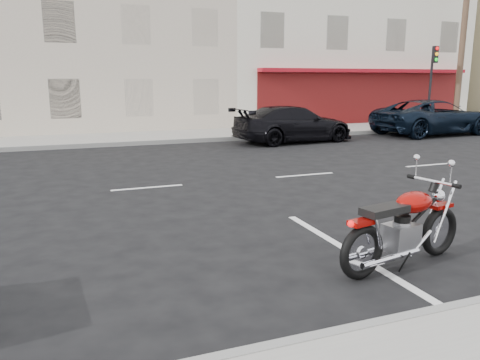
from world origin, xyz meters
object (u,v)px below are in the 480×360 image
(utility_pole, at_px, (464,31))
(suv_far, at_px, (433,117))
(car_far, at_px, (293,124))
(traffic_light, at_px, (432,75))
(fire_hydrant, at_px, (402,118))
(motorcycle, at_px, (441,220))

(utility_pole, distance_m, suv_far, 6.29)
(suv_far, xyz_separation_m, car_far, (-6.84, -0.07, -0.06))
(utility_pole, bearing_deg, suv_far, -145.89)
(utility_pole, bearing_deg, traffic_light, -172.39)
(utility_pole, xyz_separation_m, traffic_light, (-2.00, -0.27, -2.18))
(utility_pole, height_order, fire_hydrant, utility_pole)
(utility_pole, distance_m, traffic_light, 2.97)
(traffic_light, height_order, fire_hydrant, traffic_light)
(car_far, bearing_deg, motorcycle, 157.00)
(traffic_light, relative_size, fire_hydrant, 5.28)
(traffic_light, height_order, suv_far, traffic_light)
(fire_hydrant, xyz_separation_m, motorcycle, (-10.91, -14.04, -0.03))
(fire_hydrant, xyz_separation_m, car_far, (-7.37, -2.70, 0.17))
(utility_pole, distance_m, car_far, 11.93)
(traffic_light, distance_m, motorcycle, 18.72)
(car_far, bearing_deg, traffic_light, -79.73)
(utility_pole, distance_m, fire_hydrant, 5.48)
(utility_pole, relative_size, traffic_light, 2.37)
(traffic_light, distance_m, fire_hydrant, 2.53)
(traffic_light, bearing_deg, suv_far, -129.49)
(suv_far, bearing_deg, fire_hydrant, -14.83)
(motorcycle, distance_m, suv_far, 15.42)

